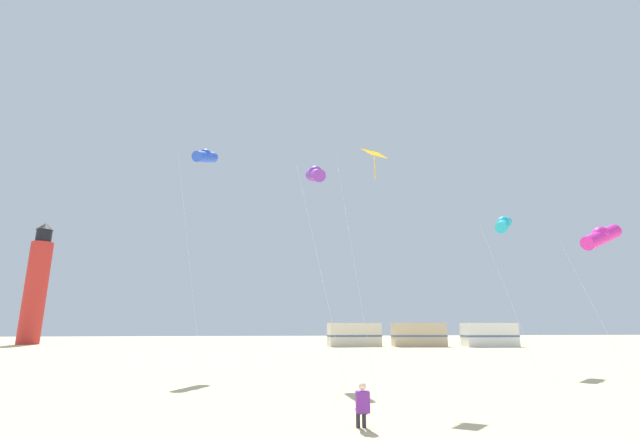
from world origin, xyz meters
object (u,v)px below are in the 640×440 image
Objects in this scene: kite_tube_blue at (205,156)px; rv_van_cream at (354,335)px; kite_tube_magenta at (601,236)px; kite_flyer_standing at (362,404)px; kite_tube_cyan at (504,224)px; rv_van_tan at (419,335)px; kite_diamond_gold at (373,162)px; lighthouse_distant at (36,286)px; rv_van_white at (489,335)px; kite_tube_violet at (315,175)px.

kite_tube_blue reaches higher than rv_van_cream.
kite_tube_magenta is 1.14× the size of rv_van_cream.
kite_tube_magenta is (13.72, 7.52, 6.21)m from kite_flyer_standing.
rv_van_tan is at bearing 82.26° from kite_tube_cyan.
rv_van_cream is (8.07, 42.69, 0.78)m from kite_flyer_standing.
kite_tube_cyan is 12.76m from kite_diamond_gold.
kite_diamond_gold is 39.36m from rv_van_tan.
kite_flyer_standing is 63.87m from lighthouse_distant.
kite_flyer_standing is 0.18× the size of rv_van_white.
rv_van_tan is (2.13, 33.93, -5.43)m from kite_tube_magenta.
rv_van_white is at bearing -118.42° from kite_flyer_standing.
lighthouse_distant reaches higher than kite_tube_magenta.
kite_tube_magenta reaches higher than kite_flyer_standing.
kite_tube_magenta is (11.87, 1.96, -2.61)m from kite_diamond_gold.
kite_flyer_standing is 0.15× the size of kite_tube_magenta.
kite_tube_cyan is 0.83× the size of kite_tube_violet.
kite_tube_violet is (-0.09, 10.90, 10.06)m from kite_flyer_standing.
kite_diamond_gold is at bearing -103.19° from rv_van_cream.
lighthouse_distant is (-48.47, 45.59, 1.01)m from kite_tube_magenta.
rv_van_tan is 8.47m from rv_van_white.
kite_flyer_standing is 46.64m from rv_van_white.
kite_tube_violet is 1.51× the size of kite_tube_magenta.
lighthouse_distant is (-34.65, 42.20, -2.84)m from kite_tube_violet.
kite_flyer_standing is 43.46m from rv_van_cream.
kite_diamond_gold reaches higher than kite_flyer_standing.
rv_van_white is (16.11, -2.81, 0.00)m from rv_van_cream.
rv_van_cream is 7.88m from rv_van_tan.
kite_tube_blue reaches higher than kite_flyer_standing.
kite_tube_cyan is at bearing -113.87° from rv_van_white.
kite_diamond_gold is at bearing -122.38° from rv_van_white.
rv_van_tan is at bearing 169.96° from rv_van_white.
kite_diamond_gold reaches higher than kite_tube_magenta.
rv_van_white is at bearing 38.23° from kite_tube_blue.
kite_tube_blue is at bearing -122.38° from rv_van_cream.
rv_van_tan is (50.60, -11.65, -6.45)m from lighthouse_distant.
kite_tube_cyan is 0.56× the size of lighthouse_distant.
kite_tube_blue reaches higher than kite_tube_magenta.
kite_diamond_gold is at bearing -142.92° from kite_tube_cyan.
kite_tube_cyan is at bearing -129.43° from kite_flyer_standing.
kite_diamond_gold is (1.95, -5.34, -1.24)m from kite_tube_violet.
kite_diamond_gold reaches higher than rv_van_cream.
lighthouse_distant is at bearing 162.64° from rv_van_cream.
rv_van_cream is at bearing 99.13° from kite_tube_magenta.
rv_van_tan is (15.86, 41.45, 0.78)m from kite_flyer_standing.
rv_van_cream is at bearing 97.64° from kite_tube_cyan.
rv_van_tan reaches higher than kite_flyer_standing.
kite_tube_blue is at bearing 131.37° from kite_diamond_gold.
lighthouse_distant is 52.32m from rv_van_tan.
rv_van_tan is (15.95, 30.55, -9.29)m from kite_tube_violet.
kite_flyer_standing is 44.39m from rv_van_tan.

